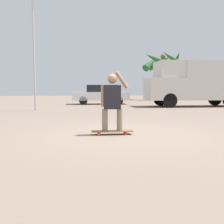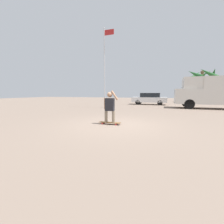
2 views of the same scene
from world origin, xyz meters
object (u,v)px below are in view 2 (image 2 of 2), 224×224
(skateboard, at_px, (110,123))
(parked_car_white, at_px, (150,99))
(palm_tree_near_van, at_px, (202,75))
(person_skateboarder, at_px, (110,106))
(camper_van, at_px, (214,91))
(flagpole, at_px, (105,64))

(skateboard, xyz_separation_m, parked_car_white, (0.57, 12.96, 0.68))
(skateboard, xyz_separation_m, palm_tree_near_van, (7.54, 19.68, 3.97))
(skateboard, xyz_separation_m, person_skateboarder, (-0.00, 0.00, 0.80))
(skateboard, height_order, person_skateboarder, person_skateboarder)
(parked_car_white, bearing_deg, person_skateboarder, -92.53)
(person_skateboarder, distance_m, camper_van, 11.73)
(skateboard, relative_size, palm_tree_near_van, 0.20)
(camper_van, bearing_deg, skateboard, -124.41)
(parked_car_white, relative_size, palm_tree_near_van, 0.82)
(skateboard, xyz_separation_m, camper_van, (6.61, 9.66, 1.52))
(skateboard, height_order, camper_van, camper_van)
(flagpole, bearing_deg, person_skateboarder, -66.63)
(camper_van, height_order, flagpole, flagpole)
(parked_car_white, bearing_deg, skateboard, -92.52)
(flagpole, bearing_deg, parked_car_white, 56.05)
(skateboard, distance_m, parked_car_white, 12.99)
(person_skateboarder, relative_size, palm_tree_near_van, 0.28)
(person_skateboarder, xyz_separation_m, parked_car_white, (0.57, 12.96, -0.12))
(camper_van, bearing_deg, parked_car_white, 151.35)
(skateboard, relative_size, person_skateboarder, 0.70)
(camper_van, height_order, palm_tree_near_van, palm_tree_near_van)
(person_skateboarder, relative_size, flagpole, 0.19)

